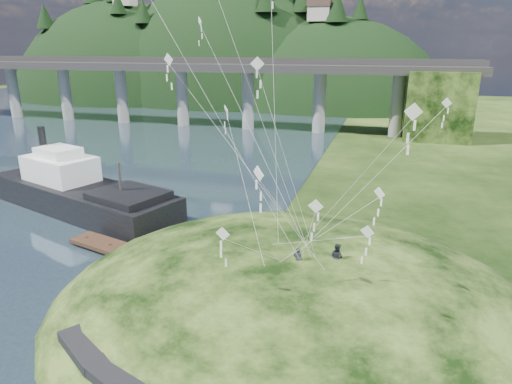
# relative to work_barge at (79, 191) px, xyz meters

# --- Properties ---
(ground) EXTENTS (320.00, 320.00, 0.00)m
(ground) POSITION_rel_work_barge_xyz_m (19.11, -15.18, -2.20)
(ground) COLOR black
(ground) RESTS_ON ground
(grass_hill) EXTENTS (36.00, 32.00, 13.00)m
(grass_hill) POSITION_rel_work_barge_xyz_m (27.11, -13.18, -3.70)
(grass_hill) COLOR black
(grass_hill) RESTS_ON ground
(bridge) EXTENTS (160.00, 11.00, 15.00)m
(bridge) POSITION_rel_work_barge_xyz_m (-7.35, 54.88, 7.50)
(bridge) COLOR #2D2B2B
(bridge) RESTS_ON ground
(far_ridge) EXTENTS (153.00, 70.00, 94.50)m
(far_ridge) POSITION_rel_work_barge_xyz_m (-24.47, 106.99, -9.64)
(far_ridge) COLOR black
(far_ridge) RESTS_ON ground
(work_barge) EXTENTS (25.96, 14.52, 8.78)m
(work_barge) POSITION_rel_work_barge_xyz_m (0.00, 0.00, 0.00)
(work_barge) COLOR black
(work_barge) RESTS_ON ground
(wooden_dock) EXTENTS (14.61, 6.02, 1.04)m
(wooden_dock) POSITION_rel_work_barge_xyz_m (12.36, -9.33, -1.74)
(wooden_dock) COLOR #321E14
(wooden_dock) RESTS_ON ground
(kite_flyers) EXTENTS (3.14, 1.82, 1.83)m
(kite_flyers) POSITION_rel_work_barge_xyz_m (29.33, -14.54, 3.60)
(kite_flyers) COLOR #23262E
(kite_flyers) RESTS_ON ground
(kite_swarm) EXTENTS (20.45, 15.68, 19.20)m
(kite_swarm) POSITION_rel_work_barge_xyz_m (24.90, -14.83, 13.00)
(kite_swarm) COLOR white
(kite_swarm) RESTS_ON ground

